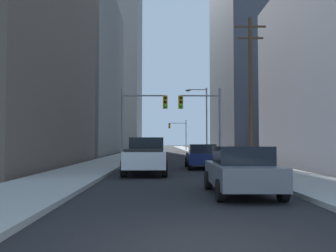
# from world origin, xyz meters

# --- Properties ---
(ground_plane) EXTENTS (400.00, 400.00, 0.00)m
(ground_plane) POSITION_xyz_m (0.00, 0.00, 0.00)
(ground_plane) COLOR black
(sidewalk_left) EXTENTS (3.29, 160.00, 0.15)m
(sidewalk_left) POSITION_xyz_m (-4.99, 50.00, 0.07)
(sidewalk_left) COLOR #9E9E99
(sidewalk_left) RESTS_ON ground
(sidewalk_right) EXTENTS (3.29, 160.00, 0.15)m
(sidewalk_right) POSITION_xyz_m (4.99, 50.00, 0.07)
(sidewalk_right) COLOR #9E9E99
(sidewalk_right) RESTS_ON ground
(pickup_truck_white) EXTENTS (2.20, 5.42, 1.90)m
(pickup_truck_white) POSITION_xyz_m (-1.55, 13.36, 0.93)
(pickup_truck_white) COLOR white
(pickup_truck_white) RESTS_ON ground
(sedan_grey) EXTENTS (1.95, 4.22, 1.52)m
(sedan_grey) POSITION_xyz_m (1.77, 5.69, 0.77)
(sedan_grey) COLOR slate
(sedan_grey) RESTS_ON ground
(sedan_navy) EXTENTS (1.95, 4.24, 1.52)m
(sedan_navy) POSITION_xyz_m (1.78, 17.08, 0.77)
(sedan_navy) COLOR #141E4C
(sedan_navy) RESTS_ON ground
(sedan_silver) EXTENTS (1.95, 4.23, 1.52)m
(sedan_silver) POSITION_xyz_m (-1.70, 23.70, 0.77)
(sedan_silver) COLOR #B7BABF
(sedan_silver) RESTS_ON ground
(sedan_beige) EXTENTS (1.95, 4.23, 1.52)m
(sedan_beige) POSITION_xyz_m (-1.52, 42.23, 0.77)
(sedan_beige) COLOR #C6B793
(sedan_beige) RESTS_ON ground
(traffic_signal_near_left) EXTENTS (3.75, 0.44, 6.00)m
(traffic_signal_near_left) POSITION_xyz_m (-2.35, 23.45, 4.04)
(traffic_signal_near_left) COLOR gray
(traffic_signal_near_left) RESTS_ON ground
(traffic_signal_near_right) EXTENTS (3.44, 0.44, 6.00)m
(traffic_signal_near_right) POSITION_xyz_m (2.49, 23.45, 4.03)
(traffic_signal_near_right) COLOR gray
(traffic_signal_near_right) RESTS_ON ground
(traffic_signal_far_right) EXTENTS (3.56, 0.44, 6.00)m
(traffic_signal_far_right) POSITION_xyz_m (2.44, 65.61, 4.03)
(traffic_signal_far_right) COLOR gray
(traffic_signal_far_right) RESTS_ON ground
(utility_pole_right) EXTENTS (2.20, 0.28, 10.19)m
(utility_pole_right) POSITION_xyz_m (5.32, 18.84, 5.37)
(utility_pole_right) COLOR brown
(utility_pole_right) RESTS_ON ground
(street_lamp_right) EXTENTS (2.35, 0.32, 7.50)m
(street_lamp_right) POSITION_xyz_m (3.67, 33.04, 4.53)
(street_lamp_right) COLOR gray
(street_lamp_right) RESTS_ON ground
(building_left_mid_office) EXTENTS (25.65, 24.63, 22.96)m
(building_left_mid_office) POSITION_xyz_m (-20.43, 45.80, 11.48)
(building_left_mid_office) COLOR gray
(building_left_mid_office) RESTS_ON ground
(building_left_far_tower) EXTENTS (18.53, 21.68, 49.60)m
(building_left_far_tower) POSITION_xyz_m (-16.17, 92.73, 24.80)
(building_left_far_tower) COLOR gray
(building_left_far_tower) RESTS_ON ground
(building_right_mid_block) EXTENTS (19.23, 21.41, 35.60)m
(building_right_mid_block) POSITION_xyz_m (17.22, 46.83, 17.80)
(building_right_mid_block) COLOR #4C515B
(building_right_mid_block) RESTS_ON ground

